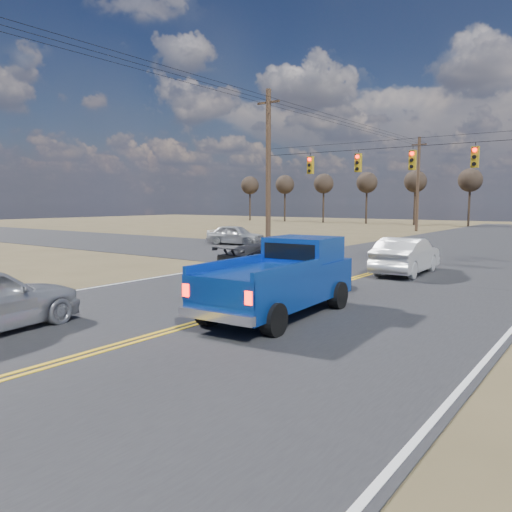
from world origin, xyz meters
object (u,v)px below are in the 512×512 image
Objects in this scene: pickup_truck at (281,279)px; cross_car_west at (235,235)px; white_car_queue at (406,256)px; dgrey_car_queue at (267,259)px; black_suv at (282,270)px.

pickup_truck is 1.33× the size of cross_car_west.
white_car_queue is (-0.01, 10.07, -0.23)m from pickup_truck.
dgrey_car_queue is at bearing 38.22° from white_car_queue.
pickup_truck reaches higher than white_car_queue.
white_car_queue is 1.12× the size of cross_car_west.
white_car_queue is 1.01× the size of dgrey_car_queue.
cross_car_west is (-15.38, 7.15, -0.06)m from white_car_queue.
black_suv is at bearing 119.71° from pickup_truck.
black_suv is 1.14× the size of white_car_queue.
cross_car_west reaches higher than dgrey_car_queue.
cross_car_west is (-13.35, 14.07, -0.03)m from black_suv.
black_suv reaches higher than dgrey_car_queue.
pickup_truck is at bearing 87.83° from white_car_queue.
pickup_truck is 1.04× the size of black_suv.
white_car_queue is at bearing -115.91° from black_suv.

